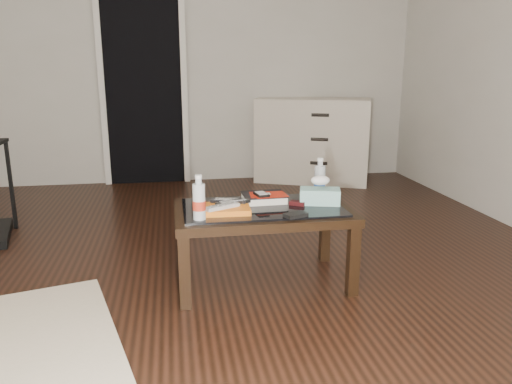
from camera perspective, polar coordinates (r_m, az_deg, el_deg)
ground at (r=3.23m, az=-6.63°, el=-8.49°), size 5.00×5.00×0.00m
doorway at (r=5.46m, az=-12.72°, el=11.65°), size 0.90×0.08×2.07m
coffee_table at (r=2.87m, az=0.75°, el=-2.90°), size 1.00×0.60×0.46m
dresser at (r=5.48m, az=6.48°, el=5.88°), size 1.30×0.92×0.90m
magazines at (r=2.75m, az=-3.66°, el=-1.96°), size 0.29×0.22×0.03m
remote_silver at (r=2.71m, az=-3.89°, el=-1.65°), size 0.20×0.14×0.02m
remote_black_front at (r=2.79m, az=-2.64°, el=-1.16°), size 0.20×0.12×0.02m
remote_black_back at (r=2.83m, az=-3.17°, el=-0.98°), size 0.21×0.10×0.02m
textbook at (r=2.95m, az=0.92°, el=-0.65°), size 0.26×0.21×0.05m
dvd_mailers at (r=2.93m, az=1.16°, el=-0.26°), size 0.20×0.15×0.01m
ipod at (r=2.89m, az=0.62°, el=-0.24°), size 0.08×0.11×0.02m
flip_phone at (r=2.89m, az=4.78°, el=-1.28°), size 0.10×0.09×0.02m
wallet at (r=2.67m, az=4.55°, el=-2.63°), size 0.14×0.11×0.02m
water_bottle_left at (r=2.61m, az=-6.53°, el=-0.59°), size 0.08×0.08×0.24m
water_bottle_right at (r=3.08m, az=7.30°, el=1.69°), size 0.08×0.08×0.24m
tissue_box at (r=2.92m, az=7.31°, el=-0.48°), size 0.25×0.18×0.09m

